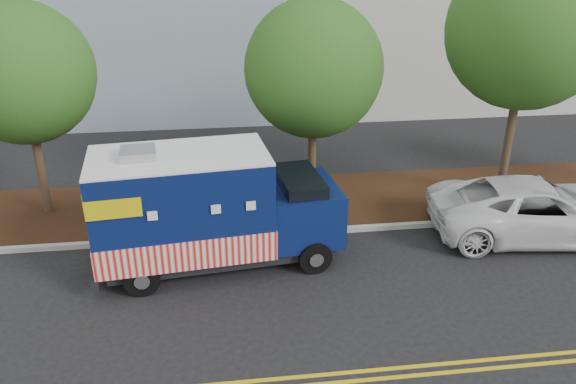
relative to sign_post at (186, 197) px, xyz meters
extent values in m
plane|color=black|center=(2.06, -1.87, -1.20)|extent=(120.00, 120.00, 0.00)
cube|color=#9E9E99|center=(2.06, -0.47, -1.12)|extent=(120.00, 0.18, 0.15)
cube|color=black|center=(2.06, 1.63, -1.12)|extent=(120.00, 4.00, 0.15)
cube|color=gold|center=(2.06, -6.32, -1.19)|extent=(120.00, 0.10, 0.01)
cylinder|color=#38281C|center=(-4.39, 1.78, 0.54)|extent=(0.26, 0.26, 3.48)
sphere|color=#245A19|center=(-4.39, 1.78, 3.29)|extent=(4.05, 4.05, 4.05)
cylinder|color=#38281C|center=(3.94, 1.63, 0.49)|extent=(0.26, 0.26, 3.39)
sphere|color=#245A19|center=(3.94, 1.63, 3.22)|extent=(4.15, 4.15, 4.15)
cylinder|color=#38281C|center=(10.08, 0.89, 0.99)|extent=(0.26, 0.26, 4.39)
sphere|color=#245A19|center=(10.08, 0.89, 4.37)|extent=(4.71, 4.71, 4.71)
cube|color=#473828|center=(0.00, 0.00, 0.00)|extent=(0.06, 0.06, 2.40)
cube|color=black|center=(0.96, -1.71, -0.76)|extent=(5.99, 2.59, 0.29)
cube|color=#0A1748|center=(0.03, -1.81, 0.67)|extent=(4.59, 2.85, 2.49)
cube|color=red|center=(0.03, -1.81, -0.21)|extent=(4.64, 2.91, 0.78)
cube|color=white|center=(0.03, -1.81, 1.93)|extent=(4.59, 2.85, 0.06)
cube|color=#B7B7BA|center=(-0.90, -1.91, 2.07)|extent=(0.92, 0.92, 0.23)
cube|color=#0A1748|center=(3.12, -1.47, 0.10)|extent=(2.10, 2.42, 1.45)
cube|color=black|center=(3.07, -1.48, 0.79)|extent=(1.25, 2.12, 0.67)
cube|color=black|center=(4.07, -1.37, -0.39)|extent=(0.31, 2.07, 0.31)
cube|color=black|center=(-2.19, -2.06, -0.73)|extent=(0.44, 2.34, 0.29)
cube|color=#B7B7BA|center=(-2.16, -2.05, 0.72)|extent=(0.25, 1.86, 1.97)
cube|color=#B7B7BA|center=(0.20, -0.55, 0.72)|extent=(1.86, 0.25, 1.14)
cube|color=#DABE0B|center=(-1.38, -3.21, 1.24)|extent=(1.24, 0.16, 0.47)
cube|color=#DABE0B|center=(-1.65, -0.76, 1.24)|extent=(1.24, 0.16, 0.47)
cylinder|color=black|center=(3.34, -2.51, -0.76)|extent=(0.90, 0.38, 0.87)
cylinder|color=black|center=(3.11, -0.41, -0.76)|extent=(0.90, 0.38, 0.87)
cylinder|color=black|center=(-0.99, -2.99, -0.76)|extent=(0.90, 0.38, 0.87)
cylinder|color=black|center=(-1.22, -0.89, -0.76)|extent=(0.90, 0.38, 0.87)
imported|color=silver|center=(10.00, -1.35, -0.36)|extent=(6.31, 3.47, 1.68)
camera|label=1|loc=(1.07, -14.85, 6.74)|focal=35.00mm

